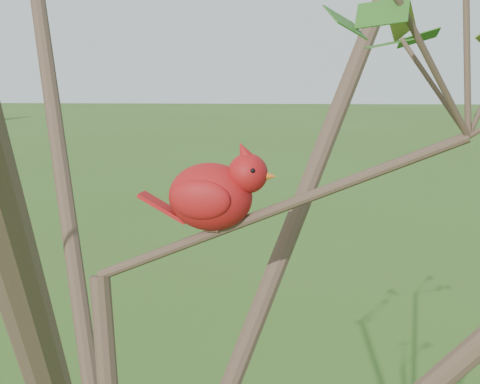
# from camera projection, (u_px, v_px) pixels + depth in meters

# --- Properties ---
(crabapple_tree) EXTENTS (2.35, 2.05, 2.95)m
(crabapple_tree) POSITION_uv_depth(u_px,v_px,m) (123.00, 193.00, 1.00)
(crabapple_tree) COLOR #432F24
(crabapple_tree) RESTS_ON ground
(cardinal) EXTENTS (0.24, 0.13, 0.16)m
(cardinal) POSITION_uv_depth(u_px,v_px,m) (215.00, 193.00, 1.10)
(cardinal) COLOR #9F140D
(cardinal) RESTS_ON ground
(distant_trees) EXTENTS (36.59, 15.97, 3.42)m
(distant_trees) POSITION_uv_depth(u_px,v_px,m) (275.00, 87.00, 24.83)
(distant_trees) COLOR #432F24
(distant_trees) RESTS_ON ground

